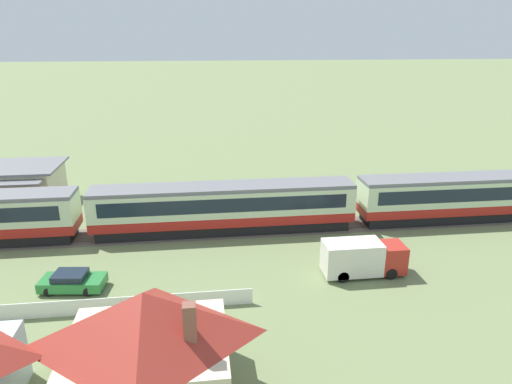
{
  "coord_description": "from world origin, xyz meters",
  "views": [
    {
      "loc": [
        -0.51,
        -36.07,
        15.78
      ],
      "look_at": [
        4.36,
        2.84,
        2.43
      ],
      "focal_mm": 32.0,
      "sensor_mm": 36.0,
      "label": 1
    }
  ],
  "objects_px": {
    "parked_car_green": "(72,281)",
    "delivery_truck_red": "(362,258)",
    "passenger_train": "(227,206)",
    "cottage_red_roof_3": "(147,343)"
  },
  "relations": [
    {
      "from": "cottage_red_roof_3",
      "to": "delivery_truck_red",
      "type": "distance_m",
      "value": 16.76
    },
    {
      "from": "passenger_train",
      "to": "cottage_red_roof_3",
      "type": "height_order",
      "value": "cottage_red_roof_3"
    },
    {
      "from": "parked_car_green",
      "to": "passenger_train",
      "type": "bearing_deg",
      "value": 44.65
    },
    {
      "from": "passenger_train",
      "to": "delivery_truck_red",
      "type": "distance_m",
      "value": 12.43
    },
    {
      "from": "cottage_red_roof_3",
      "to": "delivery_truck_red",
      "type": "xyz_separation_m",
      "value": [
        13.58,
        9.7,
        -1.51
      ]
    },
    {
      "from": "cottage_red_roof_3",
      "to": "parked_car_green",
      "type": "height_order",
      "value": "cottage_red_roof_3"
    },
    {
      "from": "passenger_train",
      "to": "delivery_truck_red",
      "type": "bearing_deg",
      "value": -44.9
    },
    {
      "from": "cottage_red_roof_3",
      "to": "parked_car_green",
      "type": "relative_size",
      "value": 1.81
    },
    {
      "from": "parked_car_green",
      "to": "delivery_truck_red",
      "type": "bearing_deg",
      "value": 5.67
    },
    {
      "from": "passenger_train",
      "to": "parked_car_green",
      "type": "distance_m",
      "value": 13.73
    }
  ]
}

